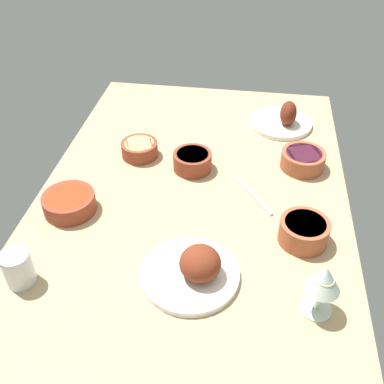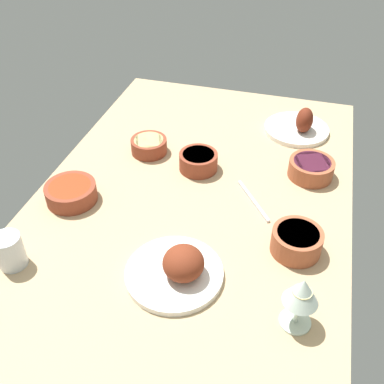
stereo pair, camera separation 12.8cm
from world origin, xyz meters
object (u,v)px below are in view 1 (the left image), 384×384
at_px(bowl_pasta, 192,160).
at_px(water_tumbler, 18,268).
at_px(bowl_sauce, 69,202).
at_px(bowl_cream, 304,231).
at_px(bowl_onions, 303,159).
at_px(bowl_potatoes, 140,149).
at_px(plate_far_side, 195,269).
at_px(wine_glass, 324,281).
at_px(plate_near_viewer, 283,120).
at_px(fork_loose, 253,196).

height_order(bowl_pasta, water_tumbler, water_tumbler).
relative_size(bowl_sauce, water_tumbler, 1.62).
bearing_deg(bowl_cream, bowl_onions, 177.88).
relative_size(bowl_potatoes, bowl_onions, 0.86).
bearing_deg(bowl_sauce, bowl_cream, 87.71).
bearing_deg(plate_far_side, bowl_pasta, -170.91).
bearing_deg(wine_glass, plate_near_viewer, -175.09).
xyz_separation_m(wine_glass, fork_loose, (-0.37, -0.16, -0.10)).
height_order(plate_far_side, bowl_sauce, plate_far_side).
height_order(plate_near_viewer, water_tumbler, plate_near_viewer).
bearing_deg(bowl_sauce, wine_glass, 69.99).
bearing_deg(bowl_onions, water_tumbler, -50.08).
xyz_separation_m(bowl_pasta, bowl_onions, (-0.06, 0.34, -0.00)).
relative_size(water_tumbler, fork_loose, 0.48).
bearing_deg(wine_glass, bowl_cream, -174.25).
xyz_separation_m(bowl_sauce, fork_loose, (-0.13, 0.50, -0.02)).
distance_m(bowl_potatoes, water_tumbler, 0.57).
xyz_separation_m(plate_far_side, water_tumbler, (0.07, -0.40, 0.02)).
bearing_deg(bowl_onions, bowl_cream, -2.12).
bearing_deg(water_tumbler, bowl_pasta, 146.60).
distance_m(plate_near_viewer, bowl_potatoes, 0.53).
distance_m(bowl_onions, water_tumbler, 0.88).
xyz_separation_m(bowl_onions, fork_loose, (0.17, -0.15, -0.03)).
bearing_deg(plate_near_viewer, bowl_sauce, -47.06).
bearing_deg(water_tumbler, fork_loose, 126.78).
xyz_separation_m(plate_near_viewer, bowl_sauce, (0.55, -0.59, 0.00)).
height_order(bowl_pasta, bowl_onions, bowl_pasta).
height_order(plate_far_side, bowl_onions, plate_far_side).
height_order(bowl_cream, fork_loose, bowl_cream).
height_order(bowl_sauce, bowl_pasta, bowl_pasta).
bearing_deg(plate_near_viewer, plate_far_side, -16.04).
bearing_deg(fork_loose, bowl_onions, 102.72).
xyz_separation_m(plate_far_side, wine_glass, (0.05, 0.28, 0.07)).
bearing_deg(plate_far_side, wine_glass, 79.54).
bearing_deg(bowl_potatoes, bowl_cream, 58.12).
height_order(bowl_pasta, bowl_cream, bowl_cream).
distance_m(bowl_pasta, water_tumbler, 0.61).
distance_m(bowl_pasta, wine_glass, 0.60).
bearing_deg(bowl_pasta, bowl_potatoes, -104.35).
height_order(plate_near_viewer, fork_loose, plate_near_viewer).
xyz_separation_m(plate_near_viewer, bowl_onions, (0.25, 0.06, 0.01)).
bearing_deg(plate_near_viewer, bowl_pasta, -42.63).
height_order(bowl_pasta, wine_glass, wine_glass).
xyz_separation_m(bowl_pasta, wine_glass, (0.49, 0.35, 0.07)).
bearing_deg(bowl_pasta, fork_loose, 60.13).
bearing_deg(bowl_pasta, plate_far_side, 9.09).
height_order(bowl_sauce, bowl_onions, bowl_onions).
relative_size(plate_far_side, bowl_cream, 1.85).
bearing_deg(plate_near_viewer, bowl_potatoes, -60.65).
xyz_separation_m(plate_near_viewer, fork_loose, (0.42, -0.09, -0.02)).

